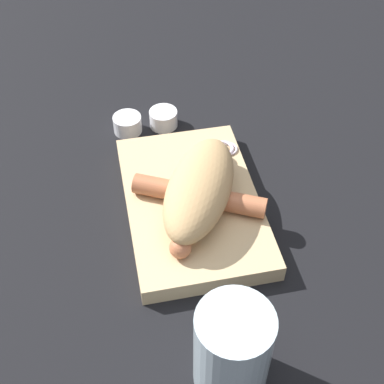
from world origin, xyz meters
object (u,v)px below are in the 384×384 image
Objects in this scene: drink_glass at (232,350)px; condiment_cup_far at (128,125)px; bread_roll at (199,188)px; condiment_cup_near at (163,119)px; food_tray at (192,204)px; sausage at (199,196)px.

condiment_cup_far is at bearing -172.31° from drink_glass.
bread_roll is 4.53× the size of condiment_cup_near.
drink_glass reaches higher than condiment_cup_near.
bread_roll is 1.76× the size of drink_glass.
food_tray is 1.46× the size of sausage.
sausage reaches higher than food_tray.
drink_glass reaches higher than bread_roll.
condiment_cup_far is 0.39× the size of drink_glass.
condiment_cup_far is (-0.18, -0.06, -0.00)m from food_tray.
drink_glass is at bearing -1.96° from food_tray.
food_tray is 2.37× the size of drink_glass.
sausage is 0.23m from drink_glass.
bread_roll is 0.21m from condiment_cup_far.
bread_roll reaches higher than condiment_cup_near.
food_tray is at bearing 19.45° from condiment_cup_far.
drink_glass is (0.24, -0.01, 0.04)m from food_tray.
sausage is 1.62× the size of drink_glass.
condiment_cup_near is at bearing -175.77° from sausage.
condiment_cup_near is at bearing 179.95° from drink_glass.
bread_roll is at bearing 176.17° from drink_glass.
bread_roll reaches higher than sausage.
sausage is at bearing 179.86° from bread_roll.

